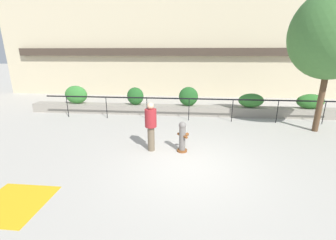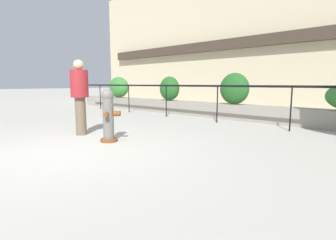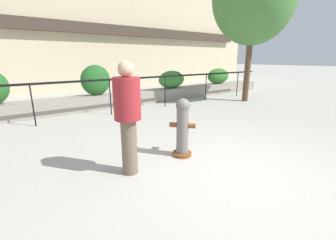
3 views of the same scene
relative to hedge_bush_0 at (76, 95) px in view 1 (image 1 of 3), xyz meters
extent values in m
plane|color=#B2ADA3|center=(6.46, -6.00, -1.01)|extent=(120.00, 120.00, 0.00)
cube|color=beige|center=(6.46, 6.00, 2.99)|extent=(30.00, 1.00, 8.00)
cube|color=#3F3328|center=(6.46, 5.32, 2.35)|extent=(27.00, 0.36, 0.56)
cube|color=gray|center=(6.46, 0.00, -0.76)|extent=(18.00, 0.70, 0.50)
cube|color=black|center=(6.46, -1.10, 0.11)|extent=(15.00, 0.05, 0.06)
cylinder|color=black|center=(0.03, -1.10, -0.43)|extent=(0.04, 0.04, 1.15)
cylinder|color=black|center=(2.17, -1.10, -0.43)|extent=(0.04, 0.04, 1.15)
cylinder|color=black|center=(4.31, -1.10, -0.43)|extent=(0.04, 0.04, 1.15)
cylinder|color=black|center=(6.46, -1.10, -0.43)|extent=(0.04, 0.04, 1.15)
cylinder|color=black|center=(8.60, -1.10, -0.43)|extent=(0.04, 0.04, 1.15)
cylinder|color=black|center=(10.74, -1.10, -0.43)|extent=(0.04, 0.04, 1.15)
cylinder|color=black|center=(12.88, -1.10, -0.43)|extent=(0.04, 0.04, 1.15)
ellipsoid|color=#387F33|center=(0.00, 0.00, 0.00)|extent=(1.29, 0.68, 1.02)
ellipsoid|color=#235B23|center=(3.45, 0.00, -0.02)|extent=(0.93, 0.64, 0.98)
ellipsoid|color=#235B23|center=(6.41, 0.00, 0.01)|extent=(1.04, 0.60, 1.05)
ellipsoid|color=#387F33|center=(9.74, 0.00, -0.14)|extent=(1.32, 0.58, 0.74)
ellipsoid|color=#2D6B28|center=(12.75, 0.00, -0.13)|extent=(1.39, 0.67, 0.77)
cylinder|color=brown|center=(6.27, -4.89, -0.98)|extent=(0.50, 0.50, 0.06)
cylinder|color=slate|center=(6.27, -4.89, -0.52)|extent=(0.31, 0.31, 0.85)
sphere|color=slate|center=(6.27, -4.89, -0.06)|extent=(0.25, 0.25, 0.25)
cylinder|color=brown|center=(6.40, -4.77, -0.42)|extent=(0.18, 0.18, 0.11)
cylinder|color=brown|center=(6.38, -5.02, -0.42)|extent=(0.15, 0.15, 0.09)
cylinder|color=brown|center=(6.15, -4.76, -0.42)|extent=(0.15, 0.15, 0.09)
cylinder|color=brown|center=(12.02, -2.18, 0.28)|extent=(0.24, 0.24, 2.59)
ellipsoid|color=#427538|center=(12.02, -2.18, 3.00)|extent=(3.34, 3.01, 3.51)
cylinder|color=brown|center=(5.18, -4.91, -0.57)|extent=(0.34, 0.34, 0.88)
cylinder|color=maroon|center=(5.18, -4.91, 0.18)|extent=(0.57, 0.57, 0.62)
sphere|color=#D6AD89|center=(5.18, -4.91, 0.61)|extent=(0.23, 0.23, 0.23)
cube|color=gold|center=(2.51, -8.13, -1.00)|extent=(1.49, 1.49, 0.01)
camera|label=1|loc=(6.48, -12.13, 2.31)|focal=24.00mm
camera|label=2|loc=(10.80, -7.94, 0.19)|focal=28.00mm
camera|label=3|loc=(3.74, -7.87, 0.75)|focal=24.00mm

